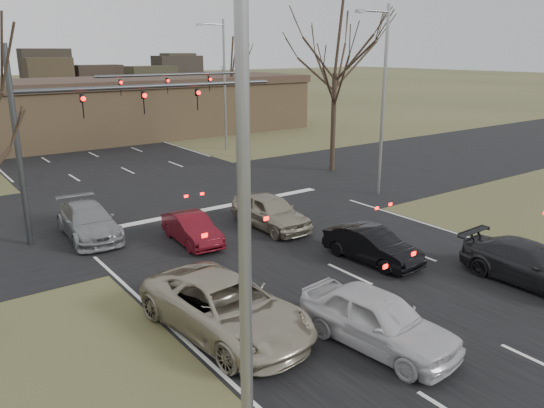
% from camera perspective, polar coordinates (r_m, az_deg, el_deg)
% --- Properties ---
extents(ground, '(360.00, 360.00, 0.00)m').
position_cam_1_polar(ground, '(17.56, 15.26, -10.53)').
color(ground, '#434625').
rests_on(ground, ground).
extents(road_main, '(14.00, 300.00, 0.02)m').
position_cam_1_polar(road_main, '(71.06, -26.04, 8.37)').
color(road_main, black).
rests_on(road_main, ground).
extents(road_cross, '(200.00, 14.00, 0.02)m').
position_cam_1_polar(road_cross, '(28.61, -8.66, 0.38)').
color(road_cross, black).
rests_on(road_cross, ground).
extents(building, '(42.40, 10.40, 5.30)m').
position_cam_1_polar(building, '(49.95, -19.28, 9.52)').
color(building, olive).
rests_on(building, ground).
extents(mast_arm_near, '(12.12, 0.24, 8.00)m').
position_cam_1_polar(mast_arm_near, '(23.82, -18.20, 9.02)').
color(mast_arm_near, '#383A3D').
rests_on(mast_arm_near, ground).
extents(mast_arm_far, '(11.12, 0.24, 8.00)m').
position_cam_1_polar(mast_arm_far, '(37.63, -6.29, 12.00)').
color(mast_arm_far, '#383A3D').
rests_on(mast_arm_far, ground).
extents(streetlight_left, '(2.34, 0.25, 10.00)m').
position_cam_1_polar(streetlight_left, '(7.00, -1.77, -1.68)').
color(streetlight_left, gray).
rests_on(streetlight_left, ground).
extents(streetlight_right_near, '(2.34, 0.25, 10.00)m').
position_cam_1_polar(streetlight_right_near, '(29.03, 11.70, 11.66)').
color(streetlight_right_near, gray).
rests_on(streetlight_right_near, ground).
extents(streetlight_right_far, '(2.34, 0.25, 10.00)m').
position_cam_1_polar(streetlight_right_far, '(42.62, -5.34, 13.28)').
color(streetlight_right_far, gray).
rests_on(streetlight_right_far, ground).
extents(tree_right_near, '(6.90, 6.90, 11.50)m').
position_cam_1_polar(tree_right_near, '(34.75, 6.93, 18.04)').
color(tree_right_near, black).
rests_on(tree_right_near, ground).
extents(tree_right_far, '(5.40, 5.40, 9.00)m').
position_cam_1_polar(tree_right_far, '(52.36, -4.54, 15.33)').
color(tree_right_far, black).
rests_on(tree_right_far, ground).
extents(car_silver_suv, '(3.23, 5.97, 1.59)m').
position_cam_1_polar(car_silver_suv, '(15.22, -4.99, -10.96)').
color(car_silver_suv, '#A89F88').
rests_on(car_silver_suv, ground).
extents(car_white_sedan, '(2.40, 4.79, 1.57)m').
position_cam_1_polar(car_white_sedan, '(14.84, 11.27, -12.06)').
color(car_white_sedan, silver).
rests_on(car_white_sedan, ground).
extents(car_black_hatch, '(1.66, 4.05, 1.30)m').
position_cam_1_polar(car_black_hatch, '(20.39, 10.71, -4.40)').
color(car_black_hatch, black).
rests_on(car_black_hatch, ground).
extents(car_charcoal_sedan, '(2.11, 4.88, 1.40)m').
position_cam_1_polar(car_charcoal_sedan, '(20.24, 26.13, -5.86)').
color(car_charcoal_sedan, black).
rests_on(car_charcoal_sedan, ground).
extents(car_grey_ahead, '(2.33, 5.00, 1.41)m').
position_cam_1_polar(car_grey_ahead, '(23.96, -19.14, -1.76)').
color(car_grey_ahead, gray).
rests_on(car_grey_ahead, ground).
extents(car_red_ahead, '(1.54, 3.80, 1.23)m').
position_cam_1_polar(car_red_ahead, '(22.23, -8.63, -2.65)').
color(car_red_ahead, '#530B14').
rests_on(car_red_ahead, ground).
extents(car_silver_ahead, '(1.85, 4.50, 1.53)m').
position_cam_1_polar(car_silver_ahead, '(23.79, -0.17, -0.81)').
color(car_silver_ahead, gray).
rests_on(car_silver_ahead, ground).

